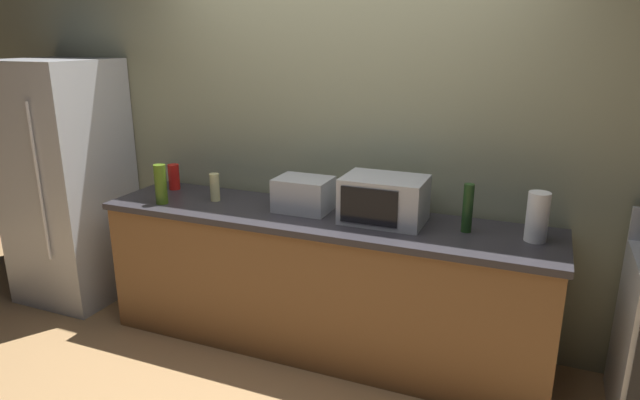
{
  "coord_description": "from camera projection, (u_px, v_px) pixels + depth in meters",
  "views": [
    {
      "loc": [
        1.23,
        -2.55,
        1.96
      ],
      "look_at": [
        0.0,
        0.4,
        1.0
      ],
      "focal_mm": 30.88,
      "sensor_mm": 36.0,
      "label": 1
    }
  ],
  "objects": [
    {
      "name": "refrigerator",
      "position": [
        68.0,
        183.0,
        4.12
      ],
      "size": [
        0.72,
        0.73,
        1.8
      ],
      "color": "#B7BABF",
      "rests_on": "ground_plane"
    },
    {
      "name": "back_wall",
      "position": [
        344.0,
        132.0,
        3.6
      ],
      "size": [
        6.4,
        0.1,
        2.7
      ],
      "primitive_type": "cube",
      "color": "gray",
      "rests_on": "ground_plane"
    },
    {
      "name": "counter_run",
      "position": [
        320.0,
        282.0,
        3.5
      ],
      "size": [
        2.84,
        0.64,
        0.9
      ],
      "color": "brown",
      "rests_on": "ground_plane"
    },
    {
      "name": "toaster_oven",
      "position": [
        304.0,
        194.0,
        3.44
      ],
      "size": [
        0.34,
        0.26,
        0.21
      ],
      "primitive_type": "cube",
      "color": "#B7BABF",
      "rests_on": "counter_run"
    },
    {
      "name": "bottle_wine",
      "position": [
        468.0,
        208.0,
        3.06
      ],
      "size": [
        0.06,
        0.06,
        0.28
      ],
      "primitive_type": "cylinder",
      "color": "#1E3F19",
      "rests_on": "counter_run"
    },
    {
      "name": "bottle_vinegar",
      "position": [
        215.0,
        187.0,
        3.65
      ],
      "size": [
        0.06,
        0.06,
        0.19
      ],
      "primitive_type": "cylinder",
      "color": "beige",
      "rests_on": "counter_run"
    },
    {
      "name": "ground_plane",
      "position": [
        294.0,
        378.0,
        3.28
      ],
      "size": [
        8.0,
        8.0,
        0.0
      ],
      "primitive_type": "plane",
      "color": "#A87F51"
    },
    {
      "name": "bottle_hot_sauce",
      "position": [
        174.0,
        177.0,
        3.93
      ],
      "size": [
        0.08,
        0.08,
        0.18
      ],
      "primitive_type": "cylinder",
      "color": "red",
      "rests_on": "counter_run"
    },
    {
      "name": "paper_towel_roll",
      "position": [
        537.0,
        217.0,
        2.92
      ],
      "size": [
        0.12,
        0.12,
        0.27
      ],
      "primitive_type": "cylinder",
      "color": "white",
      "rests_on": "counter_run"
    },
    {
      "name": "microwave",
      "position": [
        384.0,
        199.0,
        3.23
      ],
      "size": [
        0.48,
        0.35,
        0.27
      ],
      "color": "#B7BABF",
      "rests_on": "counter_run"
    },
    {
      "name": "bottle_olive_oil",
      "position": [
        161.0,
        184.0,
        3.58
      ],
      "size": [
        0.08,
        0.08,
        0.26
      ],
      "primitive_type": "cylinder",
      "color": "#4C6B19",
      "rests_on": "counter_run"
    }
  ]
}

